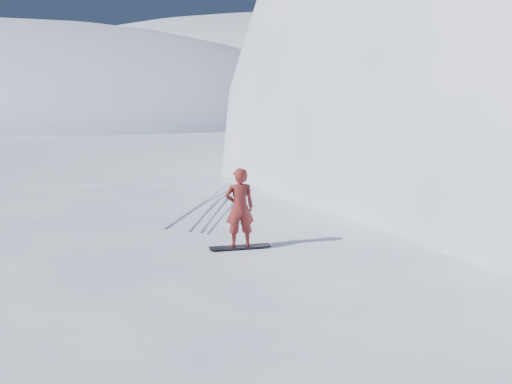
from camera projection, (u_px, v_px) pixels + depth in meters
ground at (151, 344)px, 13.56m from camera, size 400.00×400.00×0.00m
near_ridge at (240, 303)px, 15.92m from camera, size 36.00×28.00×4.80m
far_ridge_c at (262, 98)px, 127.88m from camera, size 140.00×90.00×36.00m
wind_bumps at (175, 307)px, 15.69m from camera, size 16.00×14.40×1.00m
snowboard at (240, 247)px, 13.11m from camera, size 1.32×1.01×0.02m
snowboarder at (240, 208)px, 12.91m from camera, size 0.80×0.74×1.83m
vapor_plume at (40, 121)px, 70.92m from camera, size 10.81×8.65×7.57m
board_tracks at (216, 204)px, 17.26m from camera, size 2.11×5.95×0.04m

